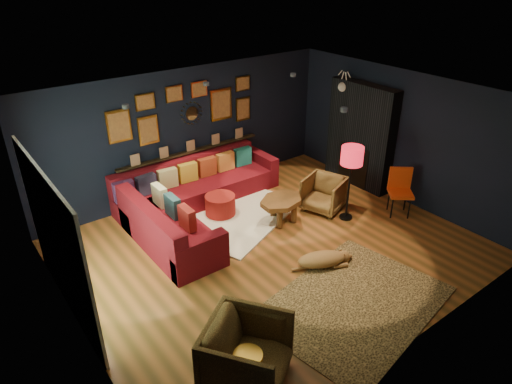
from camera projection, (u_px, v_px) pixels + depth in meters
floor at (272, 249)px, 7.86m from camera, size 6.50×6.50×0.00m
room_walls at (274, 164)px, 7.12m from camera, size 6.50×6.50×6.50m
sectional at (188, 202)px, 8.66m from camera, size 3.41×2.69×0.86m
ledge at (191, 151)px, 9.32m from camera, size 3.20×0.12×0.04m
gallery_wall at (186, 109)px, 8.93m from camera, size 3.15×0.04×1.02m
sunburst_mirror at (192, 113)px, 9.04m from camera, size 0.47×0.16×0.47m
fireplace at (360, 139)px, 9.67m from camera, size 0.31×1.60×2.20m
deer_head at (348, 85)px, 9.57m from camera, size 0.50×0.28×0.45m
sliding_door at (57, 243)px, 6.05m from camera, size 0.06×2.80×2.20m
ceiling_spots at (243, 92)px, 7.23m from camera, size 3.30×2.50×0.06m
shag_rug at (235, 215)px, 8.84m from camera, size 2.90×2.54×0.03m
leopard_rug at (354, 303)px, 6.62m from camera, size 2.99×2.36×0.02m
coffee_table at (281, 203)px, 8.46m from camera, size 1.04×0.86×0.46m
pouf at (220, 205)px, 8.77m from camera, size 0.58×0.58×0.38m
armchair_left at (247, 352)px, 5.22m from camera, size 1.23×1.21×0.93m
armchair_right at (324, 192)px, 8.90m from camera, size 0.89×0.91×0.75m
gold_stool at (248, 368)px, 5.32m from camera, size 0.35×0.35×0.44m
orange_chair at (400, 187)px, 8.72m from camera, size 0.61×0.61×0.92m
floor_lamp at (352, 159)px, 8.20m from camera, size 0.41×0.41×1.47m
dog at (322, 257)px, 7.32m from camera, size 1.21×0.93×0.34m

